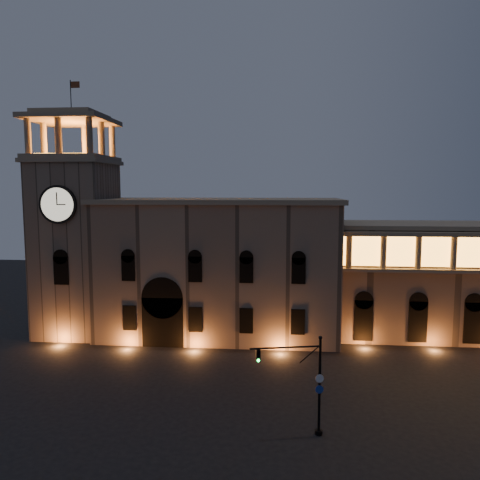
# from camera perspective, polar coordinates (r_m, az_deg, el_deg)

# --- Properties ---
(ground) EXTENTS (160.00, 160.00, 0.00)m
(ground) POSITION_cam_1_polar(r_m,az_deg,el_deg) (42.15, -3.80, -20.35)
(ground) COLOR black
(ground) RESTS_ON ground
(government_building) EXTENTS (30.80, 12.80, 17.60)m
(government_building) POSITION_cam_1_polar(r_m,az_deg,el_deg) (60.53, -2.67, -3.33)
(government_building) COLOR #7A624F
(government_building) RESTS_ON ground
(clock_tower) EXTENTS (9.80, 9.80, 32.40)m
(clock_tower) POSITION_cam_1_polar(r_m,az_deg,el_deg) (64.19, -19.34, 0.23)
(clock_tower) COLOR #7A624F
(clock_tower) RESTS_ON ground
(traffic_light) EXTENTS (5.62, 1.48, 7.83)m
(traffic_light) POSITION_cam_1_polar(r_m,az_deg,el_deg) (37.54, 8.21, -16.96)
(traffic_light) COLOR black
(traffic_light) RESTS_ON ground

